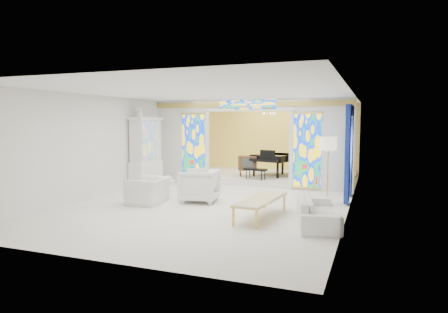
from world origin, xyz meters
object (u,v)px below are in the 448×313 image
at_px(armchair_left, 148,191).
at_px(armchair_right, 199,186).
at_px(tv_console, 247,163).
at_px(china_cabinet, 146,153).
at_px(sofa, 317,211).
at_px(coffee_table, 261,200).
at_px(grand_piano, 278,158).

distance_m(armchair_left, armchair_right, 1.40).
xyz_separation_m(armchair_left, tv_console, (1.28, 4.96, 0.33)).
height_order(china_cabinet, armchair_left, china_cabinet).
height_order(armchair_left, sofa, armchair_left).
bearing_deg(armchair_left, china_cabinet, -151.54).
bearing_deg(coffee_table, armchair_left, 171.82).
distance_m(sofa, coffee_table, 1.34).
xyz_separation_m(armchair_left, armchair_right, (1.20, 0.70, 0.10)).
xyz_separation_m(coffee_table, grand_piano, (-1.01, 6.08, 0.43)).
xyz_separation_m(armchair_left, grand_piano, (2.30, 5.60, 0.51)).
bearing_deg(tv_console, coffee_table, -93.53).
relative_size(china_cabinet, grand_piano, 1.04).
distance_m(sofa, tv_console, 6.55).
bearing_deg(armchair_left, tv_console, 161.11).
height_order(china_cabinet, coffee_table, china_cabinet).
bearing_deg(tv_console, grand_piano, 8.14).
relative_size(armchair_left, grand_piano, 0.42).
relative_size(armchair_left, armchair_right, 1.08).
xyz_separation_m(china_cabinet, tv_console, (2.81, 2.59, -0.49)).
height_order(armchair_left, coffee_table, armchair_left).
height_order(grand_piano, tv_console, grand_piano).
bearing_deg(grand_piano, tv_console, -132.96).
xyz_separation_m(china_cabinet, armchair_right, (2.74, -1.67, -0.71)).
height_order(armchair_left, grand_piano, grand_piano).
bearing_deg(sofa, coffee_table, 69.52).
height_order(sofa, tv_console, tv_console).
xyz_separation_m(armchair_right, tv_console, (0.07, 4.26, 0.22)).
relative_size(armchair_right, coffee_table, 0.47).
relative_size(china_cabinet, coffee_table, 1.28).
distance_m(armchair_left, grand_piano, 6.08).
relative_size(china_cabinet, tv_console, 3.45).
distance_m(china_cabinet, coffee_table, 5.67).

